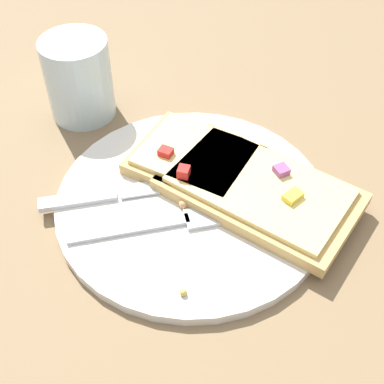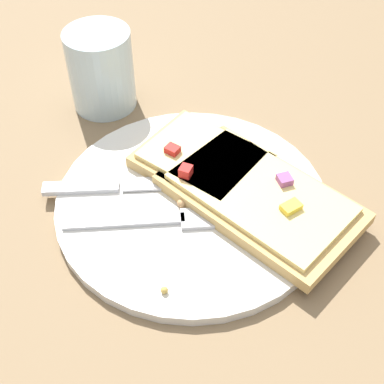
{
  "view_description": "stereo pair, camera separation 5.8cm",
  "coord_description": "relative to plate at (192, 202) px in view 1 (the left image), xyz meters",
  "views": [
    {
      "loc": [
        0.34,
        -0.2,
        0.45
      ],
      "look_at": [
        0.0,
        0.0,
        0.02
      ],
      "focal_mm": 50.0,
      "sensor_mm": 36.0,
      "label": 1
    },
    {
      "loc": [
        0.36,
        -0.15,
        0.45
      ],
      "look_at": [
        0.0,
        0.0,
        0.02
      ],
      "focal_mm": 50.0,
      "sensor_mm": 36.0,
      "label": 2
    }
  ],
  "objects": [
    {
      "name": "ground_plane",
      "position": [
        0.0,
        0.0,
        -0.01
      ],
      "size": [
        4.0,
        4.0,
        0.0
      ],
      "primitive_type": "plane",
      "color": "#7F6647"
    },
    {
      "name": "knife",
      "position": [
        -0.04,
        -0.06,
        0.01
      ],
      "size": [
        0.09,
        0.22,
        0.01
      ],
      "rotation": [
        0.0,
        0.0,
        7.51
      ],
      "color": "silver",
      "rests_on": "plate"
    },
    {
      "name": "crumb_scatter",
      "position": [
        0.01,
        0.01,
        0.01
      ],
      "size": [
        0.17,
        0.17,
        0.01
      ],
      "color": "tan",
      "rests_on": "plate"
    },
    {
      "name": "fork",
      "position": [
        0.02,
        -0.03,
        0.01
      ],
      "size": [
        0.08,
        0.2,
        0.01
      ],
      "rotation": [
        0.0,
        0.0,
        7.53
      ],
      "color": "silver",
      "rests_on": "plate"
    },
    {
      "name": "pizza_slice_main",
      "position": [
        0.04,
        0.06,
        0.02
      ],
      "size": [
        0.24,
        0.2,
        0.03
      ],
      "rotation": [
        0.0,
        0.0,
        0.42
      ],
      "color": "tan",
      "rests_on": "plate"
    },
    {
      "name": "plate",
      "position": [
        0.0,
        0.0,
        0.0
      ],
      "size": [
        0.3,
        0.3,
        0.01
      ],
      "color": "silver",
      "rests_on": "ground"
    },
    {
      "name": "pizza_slice_corner",
      "position": [
        -0.04,
        0.03,
        0.02
      ],
      "size": [
        0.17,
        0.16,
        0.03
      ],
      "rotation": [
        0.0,
        0.0,
        0.53
      ],
      "color": "tan",
      "rests_on": "plate"
    },
    {
      "name": "drinking_glass",
      "position": [
        -0.22,
        -0.04,
        0.05
      ],
      "size": [
        0.08,
        0.08,
        0.11
      ],
      "color": "silver",
      "rests_on": "ground"
    }
  ]
}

